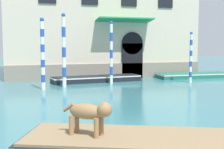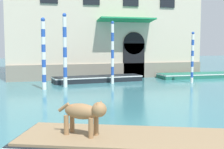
{
  "view_description": "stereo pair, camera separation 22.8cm",
  "coord_description": "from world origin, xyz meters",
  "px_view_note": "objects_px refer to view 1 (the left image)",
  "views": [
    {
      "loc": [
        -3.47,
        0.12,
        2.78
      ],
      "look_at": [
        1.2,
        15.05,
        1.2
      ],
      "focal_mm": 50.0,
      "sensor_mm": 36.0,
      "label": 1
    },
    {
      "loc": [
        -3.25,
        0.05,
        2.78
      ],
      "look_at": [
        1.2,
        15.05,
        1.2
      ],
      "focal_mm": 50.0,
      "sensor_mm": 36.0,
      "label": 2
    }
  ],
  "objects_px": {
    "mooring_pole_2": "(64,50)",
    "mooring_pole_3": "(191,57)",
    "boat_foreground": "(152,147)",
    "mooring_pole_1": "(111,52)",
    "dog_on_deck": "(90,112)",
    "boat_moored_far": "(194,75)",
    "boat_moored_near_palazzo": "(96,79)",
    "mooring_pole_0": "(43,54)"
  },
  "relations": [
    {
      "from": "mooring_pole_2",
      "to": "mooring_pole_3",
      "type": "relative_size",
      "value": 1.3
    },
    {
      "from": "boat_foreground",
      "to": "mooring_pole_1",
      "type": "xyz_separation_m",
      "value": [
        3.27,
        13.79,
        1.83
      ]
    },
    {
      "from": "mooring_pole_2",
      "to": "boat_foreground",
      "type": "bearing_deg",
      "value": -89.62
    },
    {
      "from": "dog_on_deck",
      "to": "mooring_pole_2",
      "type": "distance_m",
      "value": 12.66
    },
    {
      "from": "boat_moored_far",
      "to": "mooring_pole_3",
      "type": "height_order",
      "value": "mooring_pole_3"
    },
    {
      "from": "boat_moored_far",
      "to": "boat_moored_near_palazzo",
      "type": "bearing_deg",
      "value": -175.45
    },
    {
      "from": "mooring_pole_0",
      "to": "mooring_pole_3",
      "type": "relative_size",
      "value": 1.2
    },
    {
      "from": "boat_moored_near_palazzo",
      "to": "mooring_pole_3",
      "type": "height_order",
      "value": "mooring_pole_3"
    },
    {
      "from": "boat_foreground",
      "to": "dog_on_deck",
      "type": "xyz_separation_m",
      "value": [
        -1.4,
        0.49,
        0.84
      ]
    },
    {
      "from": "dog_on_deck",
      "to": "boat_moored_near_palazzo",
      "type": "bearing_deg",
      "value": 115.76
    },
    {
      "from": "boat_foreground",
      "to": "boat_moored_near_palazzo",
      "type": "height_order",
      "value": "boat_foreground"
    },
    {
      "from": "mooring_pole_1",
      "to": "mooring_pole_0",
      "type": "bearing_deg",
      "value": -162.53
    },
    {
      "from": "boat_moored_far",
      "to": "mooring_pole_1",
      "type": "relative_size",
      "value": 1.46
    },
    {
      "from": "boat_moored_far",
      "to": "mooring_pole_1",
      "type": "distance_m",
      "value": 7.93
    },
    {
      "from": "boat_moored_near_palazzo",
      "to": "mooring_pole_2",
      "type": "xyz_separation_m",
      "value": [
        -2.63,
        -2.05,
        2.12
      ]
    },
    {
      "from": "dog_on_deck",
      "to": "boat_moored_near_palazzo",
      "type": "xyz_separation_m",
      "value": [
        3.94,
        14.58,
        -0.93
      ]
    },
    {
      "from": "boat_moored_near_palazzo",
      "to": "mooring_pole_3",
      "type": "xyz_separation_m",
      "value": [
        6.21,
        -2.44,
        1.58
      ]
    },
    {
      "from": "dog_on_deck",
      "to": "boat_moored_far",
      "type": "relative_size",
      "value": 0.17
    },
    {
      "from": "boat_moored_far",
      "to": "mooring_pole_2",
      "type": "distance_m",
      "value": 11.33
    },
    {
      "from": "mooring_pole_2",
      "to": "mooring_pole_0",
      "type": "bearing_deg",
      "value": -152.16
    },
    {
      "from": "dog_on_deck",
      "to": "mooring_pole_0",
      "type": "xyz_separation_m",
      "value": [
        -0.06,
        11.81,
        1.01
      ]
    },
    {
      "from": "mooring_pole_3",
      "to": "mooring_pole_1",
      "type": "bearing_deg",
      "value": 168.05
    },
    {
      "from": "boat_moored_far",
      "to": "mooring_pole_3",
      "type": "xyz_separation_m",
      "value": [
        -2.04,
        -2.74,
        1.6
      ]
    },
    {
      "from": "mooring_pole_0",
      "to": "boat_moored_far",
      "type": "bearing_deg",
      "value": 14.04
    },
    {
      "from": "boat_moored_far",
      "to": "mooring_pole_3",
      "type": "bearing_deg",
      "value": -124.23
    },
    {
      "from": "dog_on_deck",
      "to": "boat_moored_near_palazzo",
      "type": "height_order",
      "value": "dog_on_deck"
    },
    {
      "from": "boat_foreground",
      "to": "mooring_pole_2",
      "type": "height_order",
      "value": "mooring_pole_2"
    },
    {
      "from": "boat_moored_far",
      "to": "mooring_pole_0",
      "type": "xyz_separation_m",
      "value": [
        -12.25,
        -3.06,
        1.96
      ]
    },
    {
      "from": "boat_moored_near_palazzo",
      "to": "mooring_pole_1",
      "type": "height_order",
      "value": "mooring_pole_1"
    },
    {
      "from": "boat_moored_far",
      "to": "dog_on_deck",
      "type": "bearing_deg",
      "value": -126.84
    },
    {
      "from": "mooring_pole_0",
      "to": "dog_on_deck",
      "type": "bearing_deg",
      "value": -89.72
    },
    {
      "from": "mooring_pole_0",
      "to": "mooring_pole_2",
      "type": "xyz_separation_m",
      "value": [
        1.37,
        0.72,
        0.18
      ]
    },
    {
      "from": "dog_on_deck",
      "to": "mooring_pole_2",
      "type": "bearing_deg",
      "value": 124.9
    },
    {
      "from": "boat_moored_near_palazzo",
      "to": "mooring_pole_3",
      "type": "relative_size",
      "value": 1.84
    },
    {
      "from": "mooring_pole_0",
      "to": "mooring_pole_2",
      "type": "distance_m",
      "value": 1.56
    },
    {
      "from": "mooring_pole_2",
      "to": "boat_moored_near_palazzo",
      "type": "bearing_deg",
      "value": 37.91
    },
    {
      "from": "mooring_pole_2",
      "to": "mooring_pole_3",
      "type": "distance_m",
      "value": 8.86
    },
    {
      "from": "dog_on_deck",
      "to": "mooring_pole_2",
      "type": "relative_size",
      "value": 0.23
    },
    {
      "from": "boat_foreground",
      "to": "mooring_pole_0",
      "type": "height_order",
      "value": "mooring_pole_0"
    },
    {
      "from": "dog_on_deck",
      "to": "boat_moored_near_palazzo",
      "type": "relative_size",
      "value": 0.16
    },
    {
      "from": "boat_moored_far",
      "to": "mooring_pole_3",
      "type": "distance_m",
      "value": 3.77
    },
    {
      "from": "mooring_pole_0",
      "to": "boat_foreground",
      "type": "bearing_deg",
      "value": -83.25
    }
  ]
}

